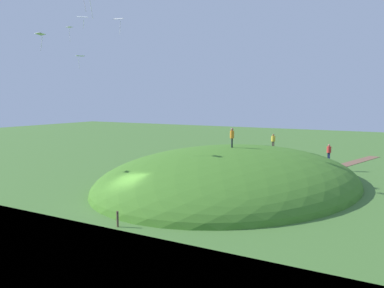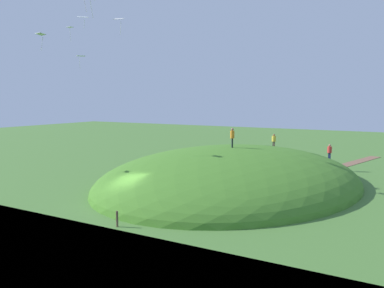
{
  "view_description": "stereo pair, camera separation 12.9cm",
  "coord_description": "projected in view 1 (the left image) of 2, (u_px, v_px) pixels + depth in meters",
  "views": [
    {
      "loc": [
        -22.5,
        -18.63,
        7.81
      ],
      "look_at": [
        4.56,
        -3.05,
        4.26
      ],
      "focal_mm": 37.48,
      "sensor_mm": 36.0,
      "label": 1
    },
    {
      "loc": [
        -22.43,
        -18.74,
        7.81
      ],
      "look_at": [
        4.56,
        -3.05,
        4.26
      ],
      "focal_mm": 37.48,
      "sensor_mm": 36.0,
      "label": 2
    }
  ],
  "objects": [
    {
      "name": "kite_5",
      "position": [
        80.0,
        56.0,
        48.12
      ],
      "size": [
        1.22,
        1.14,
        1.57
      ],
      "color": "white"
    },
    {
      "name": "person_on_hilltop",
      "position": [
        329.0,
        150.0,
        43.21
      ],
      "size": [
        0.5,
        0.5,
        1.78
      ],
      "rotation": [
        0.0,
        0.0,
        4.78
      ],
      "color": "navy",
      "rests_on": "grass_hill"
    },
    {
      "name": "kite_10",
      "position": [
        82.0,
        17.0,
        44.0
      ],
      "size": [
        1.42,
        1.41,
        1.35
      ],
      "color": "white"
    },
    {
      "name": "person_with_child",
      "position": [
        232.0,
        135.0,
        37.42
      ],
      "size": [
        0.54,
        0.54,
        1.85
      ],
      "rotation": [
        0.0,
        0.0,
        0.63
      ],
      "color": "black",
      "rests_on": "grass_hill"
    },
    {
      "name": "kite_7",
      "position": [
        93.0,
        0.0,
        35.09
      ],
      "size": [
        0.74,
        0.84,
        1.78
      ],
      "color": "silver"
    },
    {
      "name": "dirt_path",
      "position": [
        348.0,
        164.0,
        47.74
      ],
      "size": [
        17.53,
        5.6,
        0.04
      ],
      "primitive_type": "cube",
      "rotation": [
        0.0,
        0.0,
        -0.24
      ],
      "color": "brown",
      "rests_on": "ground_plane"
    },
    {
      "name": "mooring_post",
      "position": [
        118.0,
        219.0,
        24.43
      ],
      "size": [
        0.14,
        0.14,
        0.99
      ],
      "primitive_type": "cylinder",
      "color": "brown",
      "rests_on": "ground_plane"
    },
    {
      "name": "kite_2",
      "position": [
        69.0,
        28.0,
        46.22
      ],
      "size": [
        0.55,
        0.77,
        1.72
      ],
      "color": "white"
    },
    {
      "name": "ground_plane",
      "position": [
        125.0,
        205.0,
        29.49
      ],
      "size": [
        160.0,
        160.0,
        0.0
      ],
      "primitive_type": "plane",
      "color": "#447030"
    },
    {
      "name": "person_walking_path",
      "position": [
        273.0,
        139.0,
        47.05
      ],
      "size": [
        0.52,
        0.52,
        1.68
      ],
      "rotation": [
        0.0,
        0.0,
        1.67
      ],
      "color": "brown",
      "rests_on": "grass_hill"
    },
    {
      "name": "grass_hill",
      "position": [
        231.0,
        182.0,
        37.54
      ],
      "size": [
        29.25,
        22.78,
        6.47
      ],
      "primitive_type": "ellipsoid",
      "color": "#3F7424",
      "rests_on": "ground_plane"
    },
    {
      "name": "kite_8",
      "position": [
        118.0,
        19.0,
        41.35
      ],
      "size": [
        0.96,
        1.16,
        1.75
      ],
      "color": "silver"
    },
    {
      "name": "kite_13",
      "position": [
        40.0,
        35.0,
        34.29
      ],
      "size": [
        0.75,
        0.96,
        1.47
      ],
      "color": "white"
    }
  ]
}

